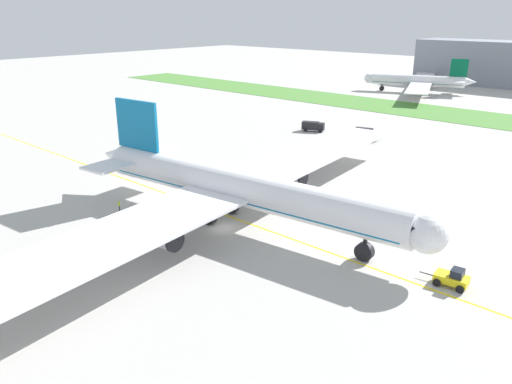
# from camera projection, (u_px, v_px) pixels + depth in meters

# --- Properties ---
(ground_plane) EXTENTS (600.00, 600.00, 0.00)m
(ground_plane) POSITION_uv_depth(u_px,v_px,m) (223.00, 228.00, 72.46)
(ground_plane) COLOR #ADAAA5
(ground_plane) RESTS_ON ground
(apron_taxi_line) EXTENTS (280.00, 0.36, 0.01)m
(apron_taxi_line) POSITION_uv_depth(u_px,v_px,m) (240.00, 220.00, 74.95)
(apron_taxi_line) COLOR yellow
(apron_taxi_line) RESTS_ON ground
(grass_median_strip) EXTENTS (320.00, 24.00, 0.10)m
(grass_median_strip) POSITION_uv_depth(u_px,v_px,m) (482.00, 118.00, 146.49)
(grass_median_strip) COLOR #4C8438
(grass_median_strip) RESTS_ON ground
(airliner_foreground) EXTENTS (59.15, 96.53, 16.13)m
(airliner_foreground) POSITION_uv_depth(u_px,v_px,m) (236.00, 188.00, 72.25)
(airliner_foreground) COLOR white
(airliner_foreground) RESTS_ON ground
(pushback_tug) EXTENTS (5.52, 2.77, 2.20)m
(pushback_tug) POSITION_uv_depth(u_px,v_px,m) (453.00, 278.00, 56.75)
(pushback_tug) COLOR yellow
(pushback_tug) RESTS_ON ground
(ground_crew_wingwalker_port) EXTENTS (0.54, 0.43, 1.71)m
(ground_crew_wingwalker_port) POSITION_uv_depth(u_px,v_px,m) (119.00, 204.00, 78.37)
(ground_crew_wingwalker_port) COLOR black
(ground_crew_wingwalker_port) RESTS_ON ground
(ground_crew_marshaller_front) EXTENTS (0.43, 0.47, 1.56)m
(ground_crew_marshaller_front) POSITION_uv_depth(u_px,v_px,m) (173.00, 207.00, 77.40)
(ground_crew_marshaller_front) COLOR black
(ground_crew_marshaller_front) RESTS_ON ground
(service_truck_baggage_loader) EXTENTS (5.98, 3.75, 2.89)m
(service_truck_baggage_loader) POSITION_uv_depth(u_px,v_px,m) (366.00, 134.00, 121.33)
(service_truck_baggage_loader) COLOR black
(service_truck_baggage_loader) RESTS_ON ground
(service_truck_catering_van) EXTENTS (6.06, 4.21, 2.48)m
(service_truck_catering_van) POSITION_uv_depth(u_px,v_px,m) (313.00, 126.00, 130.53)
(service_truck_catering_van) COLOR black
(service_truck_catering_van) RESTS_ON ground
(parked_airliner_far_left) EXTENTS (39.26, 63.98, 13.02)m
(parked_airliner_far_left) POSITION_uv_depth(u_px,v_px,m) (419.00, 81.00, 192.57)
(parked_airliner_far_left) COLOR white
(parked_airliner_far_left) RESTS_ON ground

